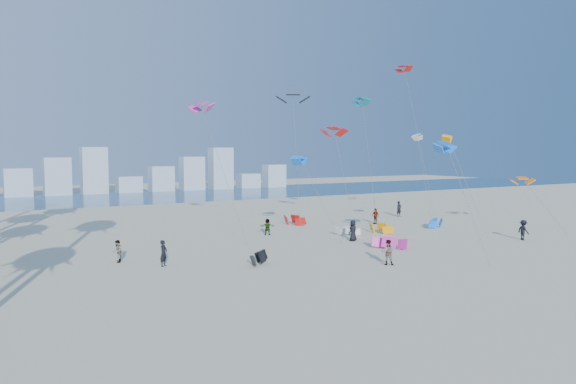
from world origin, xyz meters
TOP-DOWN VIEW (x-y plane):
  - ground at (0.00, 0.00)m, footprint 220.00×220.00m
  - ocean at (0.00, 72.00)m, footprint 220.00×220.00m
  - kitesurfer_near at (-7.50, 14.62)m, footprint 0.76×0.74m
  - kitesurfer_mid at (5.72, 7.33)m, footprint 1.06×1.03m
  - kitesurfers_far at (12.20, 18.19)m, footprint 35.67×19.23m
  - grounded_kites at (11.39, 18.19)m, footprint 26.19×19.33m
  - flying_kites at (14.18, 22.08)m, footprint 33.00×28.42m
  - distant_skyline at (-1.19, 82.00)m, footprint 85.00×3.00m

SIDE VIEW (x-z plane):
  - ground at x=0.00m, z-range 0.00..0.00m
  - ocean at x=0.00m, z-range 0.01..0.01m
  - grounded_kites at x=11.39m, z-range -0.03..0.91m
  - kitesurfers_far at x=12.20m, z-range -0.07..1.76m
  - kitesurfer_mid at x=5.72m, z-range 0.00..1.71m
  - kitesurfer_near at x=-7.50m, z-range 0.00..1.76m
  - distant_skyline at x=-1.19m, z-range -1.11..7.29m
  - flying_kites at x=14.18m, z-range 1.71..20.23m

